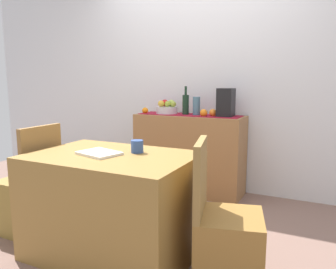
{
  "coord_description": "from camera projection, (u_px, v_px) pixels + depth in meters",
  "views": [
    {
      "loc": [
        1.34,
        -2.45,
        1.25
      ],
      "look_at": [
        -0.01,
        0.34,
        0.74
      ],
      "focal_mm": 35.31,
      "sensor_mm": 36.0,
      "label": 1
    }
  ],
  "objects": [
    {
      "name": "apple_rear",
      "position": [
        165.0,
        103.0,
        3.8
      ],
      "size": [
        0.08,
        0.08,
        0.08
      ],
      "primitive_type": "sphere",
      "color": "red",
      "rests_on": "fruit_bowl"
    },
    {
      "name": "ceramic_vase",
      "position": [
        196.0,
        106.0,
        3.59
      ],
      "size": [
        0.08,
        0.08,
        0.2
      ],
      "primitive_type": "cylinder",
      "color": "#487188",
      "rests_on": "sideboard_console"
    },
    {
      "name": "coffee_cup",
      "position": [
        137.0,
        146.0,
        2.35
      ],
      "size": [
        0.09,
        0.09,
        0.09
      ],
      "primitive_type": "cylinder",
      "color": "#2E4B90",
      "rests_on": "dining_table"
    },
    {
      "name": "wine_bottle",
      "position": [
        186.0,
        104.0,
        3.64
      ],
      "size": [
        0.07,
        0.07,
        0.32
      ],
      "color": "black",
      "rests_on": "sideboard_console"
    },
    {
      "name": "room_wall_rear",
      "position": [
        201.0,
        72.0,
        3.78
      ],
      "size": [
        6.4,
        0.06,
        2.7
      ],
      "primitive_type": "cube",
      "color": "silver",
      "rests_on": "ground"
    },
    {
      "name": "open_book",
      "position": [
        99.0,
        153.0,
        2.3
      ],
      "size": [
        0.32,
        0.27,
        0.02
      ],
      "primitive_type": "cube",
      "rotation": [
        0.0,
        0.0,
        -0.26
      ],
      "color": "white",
      "rests_on": "dining_table"
    },
    {
      "name": "apple_upper",
      "position": [
        171.0,
        103.0,
        3.78
      ],
      "size": [
        0.08,
        0.08,
        0.08
      ],
      "primitive_type": "sphere",
      "color": "#96AA44",
      "rests_on": "fruit_bowl"
    },
    {
      "name": "dining_table",
      "position": [
        113.0,
        205.0,
        2.36
      ],
      "size": [
        1.14,
        0.78,
        0.74
      ],
      "primitive_type": "cube",
      "color": "olive",
      "rests_on": "ground"
    },
    {
      "name": "sideboard_console",
      "position": [
        189.0,
        154.0,
        3.71
      ],
      "size": [
        1.21,
        0.42,
        0.87
      ],
      "primitive_type": "cube",
      "color": "#97673D",
      "rests_on": "ground"
    },
    {
      "name": "table_runner",
      "position": [
        190.0,
        115.0,
        3.64
      ],
      "size": [
        1.14,
        0.32,
        0.01
      ],
      "primitive_type": "cube",
      "color": "maroon",
      "rests_on": "sideboard_console"
    },
    {
      "name": "chair_by_corner",
      "position": [
        226.0,
        243.0,
        2.01
      ],
      "size": [
        0.49,
        0.49,
        0.9
      ],
      "color": "olive",
      "rests_on": "ground"
    },
    {
      "name": "ground_plane",
      "position": [
        152.0,
        223.0,
        2.96
      ],
      "size": [
        6.4,
        6.4,
        0.02
      ],
      "primitive_type": "cube",
      "color": "#7C5E53",
      "rests_on": "ground"
    },
    {
      "name": "fruit_bowl",
      "position": [
        167.0,
        110.0,
        3.75
      ],
      "size": [
        0.24,
        0.24,
        0.08
      ],
      "primitive_type": "cylinder",
      "color": "silver",
      "rests_on": "table_runner"
    },
    {
      "name": "apple_center",
      "position": [
        167.0,
        104.0,
        3.72
      ],
      "size": [
        0.07,
        0.07,
        0.07
      ],
      "primitive_type": "sphere",
      "color": "#97AA35",
      "rests_on": "fruit_bowl"
    },
    {
      "name": "apple_front",
      "position": [
        173.0,
        104.0,
        3.71
      ],
      "size": [
        0.06,
        0.06,
        0.06
      ],
      "primitive_type": "sphere",
      "color": "#97A739",
      "rests_on": "fruit_bowl"
    },
    {
      "name": "coffee_maker",
      "position": [
        226.0,
        103.0,
        3.44
      ],
      "size": [
        0.16,
        0.18,
        0.3
      ],
      "primitive_type": "cube",
      "color": "black",
      "rests_on": "sideboard_console"
    },
    {
      "name": "apple_right",
      "position": [
        161.0,
        104.0,
        3.73
      ],
      "size": [
        0.07,
        0.07,
        0.07
      ],
      "primitive_type": "sphere",
      "color": "gold",
      "rests_on": "fruit_bowl"
    },
    {
      "name": "orange_loose_end",
      "position": [
        204.0,
        113.0,
        3.49
      ],
      "size": [
        0.08,
        0.08,
        0.08
      ],
      "primitive_type": "sphere",
      "color": "orange",
      "rests_on": "sideboard_console"
    },
    {
      "name": "orange_loose_mid",
      "position": [
        145.0,
        111.0,
        3.8
      ],
      "size": [
        0.07,
        0.07,
        0.07
      ],
      "primitive_type": "sphere",
      "color": "orange",
      "rests_on": "sideboard_console"
    },
    {
      "name": "orange_loose_far",
      "position": [
        213.0,
        113.0,
        3.5
      ],
      "size": [
        0.08,
        0.08,
        0.08
      ],
      "primitive_type": "sphere",
      "color": "orange",
      "rests_on": "sideboard_console"
    },
    {
      "name": "chair_near_window",
      "position": [
        30.0,
        201.0,
        2.74
      ],
      "size": [
        0.4,
        0.4,
        0.9
      ],
      "color": "olive",
      "rests_on": "ground"
    }
  ]
}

